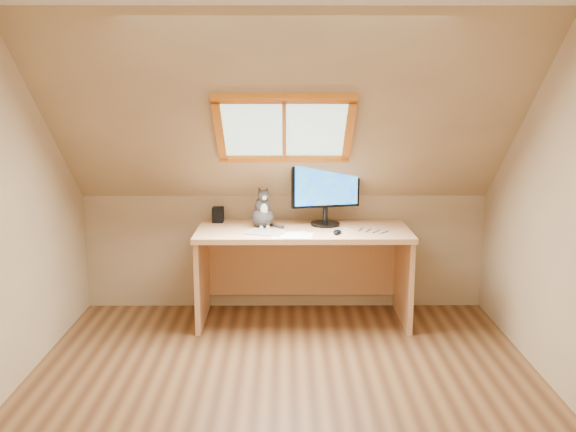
{
  "coord_description": "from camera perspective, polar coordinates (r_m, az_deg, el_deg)",
  "views": [
    {
      "loc": [
        0.0,
        -3.73,
        1.94
      ],
      "look_at": [
        0.03,
        1.0,
        0.97
      ],
      "focal_mm": 40.0,
      "sensor_mm": 36.0,
      "label": 1
    }
  ],
  "objects": [
    {
      "name": "papers",
      "position": [
        4.99,
        0.33,
        -1.76
      ],
      "size": [
        0.33,
        0.27,
        0.0
      ],
      "color": "white",
      "rests_on": "desk"
    },
    {
      "name": "cat",
      "position": [
        5.28,
        -2.27,
        0.34
      ],
      "size": [
        0.23,
        0.26,
        0.35
      ],
      "color": "#423C3A",
      "rests_on": "desk"
    },
    {
      "name": "ground",
      "position": [
        4.2,
        -0.33,
        -15.92
      ],
      "size": [
        3.5,
        3.5,
        0.0
      ],
      "primitive_type": "plane",
      "color": "brown",
      "rests_on": "ground"
    },
    {
      "name": "room_shell",
      "position": [
        3.67,
        -0.35,
        3.59
      ],
      "size": [
        3.52,
        3.52,
        2.41
      ],
      "color": "tan",
      "rests_on": "ground"
    },
    {
      "name": "desk",
      "position": [
        5.37,
        1.33,
        -3.4
      ],
      "size": [
        1.74,
        0.76,
        0.79
      ],
      "color": "tan",
      "rests_on": "ground"
    },
    {
      "name": "graphics_tablet",
      "position": [
        5.08,
        -1.98,
        -1.46
      ],
      "size": [
        0.34,
        0.29,
        0.01
      ],
      "primitive_type": "cube",
      "rotation": [
        0.0,
        0.0,
        -0.32
      ],
      "color": "#B2B2B7",
      "rests_on": "desk"
    },
    {
      "name": "mouse",
      "position": [
        5.05,
        4.4,
        -1.43
      ],
      "size": [
        0.09,
        0.12,
        0.03
      ],
      "primitive_type": "ellipsoid",
      "rotation": [
        0.0,
        0.0,
        -0.29
      ],
      "color": "black",
      "rests_on": "desk"
    },
    {
      "name": "desk_speaker",
      "position": [
        5.5,
        -6.25,
        0.11
      ],
      "size": [
        0.09,
        0.09,
        0.13
      ],
      "primitive_type": "cube",
      "rotation": [
        0.0,
        0.0,
        -0.05
      ],
      "color": "black",
      "rests_on": "desk"
    },
    {
      "name": "monitor",
      "position": [
        5.31,
        3.37,
        2.39
      ],
      "size": [
        0.57,
        0.24,
        0.53
      ],
      "color": "black",
      "rests_on": "desk"
    },
    {
      "name": "cables",
      "position": [
        5.16,
        6.5,
        -1.35
      ],
      "size": [
        0.51,
        0.26,
        0.01
      ],
      "color": "silver",
      "rests_on": "desk"
    }
  ]
}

